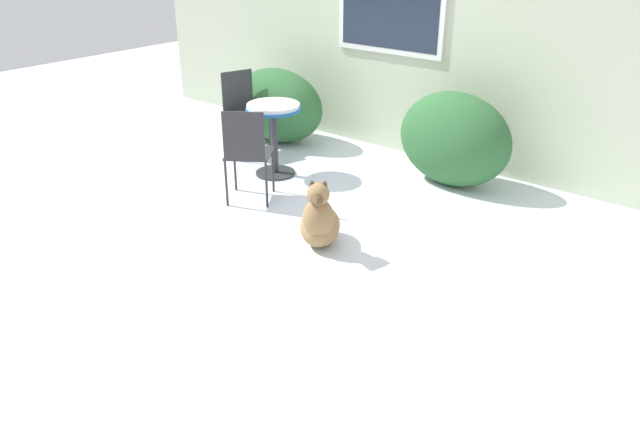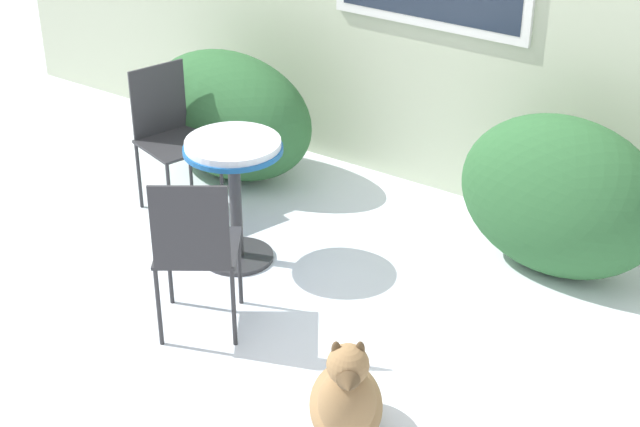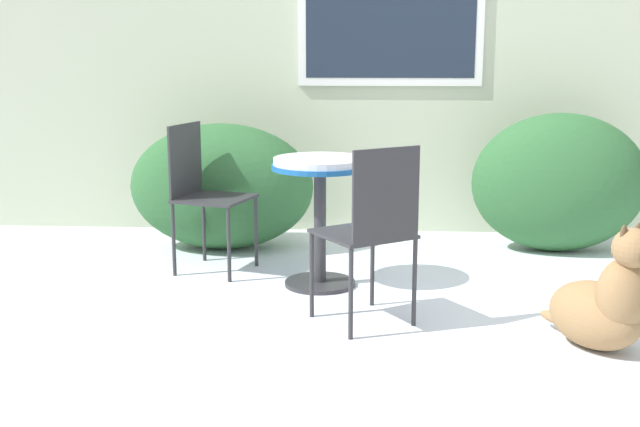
{
  "view_description": "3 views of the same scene",
  "coord_description": "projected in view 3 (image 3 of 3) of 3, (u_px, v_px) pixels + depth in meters",
  "views": [
    {
      "loc": [
        3.73,
        -3.97,
        2.53
      ],
      "look_at": [
        0.73,
        -0.27,
        0.28
      ],
      "focal_mm": 35.0,
      "sensor_mm": 36.0,
      "label": 1
    },
    {
      "loc": [
        2.62,
        -3.25,
        3.12
      ],
      "look_at": [
        0.0,
        0.6,
        0.55
      ],
      "focal_mm": 55.0,
      "sensor_mm": 36.0,
      "label": 2
    },
    {
      "loc": [
        -0.37,
        -4.03,
        1.44
      ],
      "look_at": [
        -0.66,
        0.68,
        0.45
      ],
      "focal_mm": 45.0,
      "sensor_mm": 36.0,
      "label": 3
    }
  ],
  "objects": [
    {
      "name": "patio_chair_far_side",
      "position": [
        371.0,
        226.0,
        4.09
      ],
      "size": [
        0.59,
        0.59,
        0.95
      ],
      "rotation": [
        0.0,
        0.0,
        3.73
      ],
      "color": "#2D2D30",
      "rests_on": "ground_plane"
    },
    {
      "name": "dog",
      "position": [
        605.0,
        305.0,
        3.82
      ],
      "size": [
        0.56,
        0.62,
        0.65
      ],
      "rotation": [
        0.0,
        0.0,
        0.6
      ],
      "color": "#937047",
      "rests_on": "ground_plane"
    },
    {
      "name": "ground_plane",
      "position": [
        437.0,
        325.0,
        4.21
      ],
      "size": [
        16.0,
        16.0,
        0.0
      ],
      "primitive_type": "plane",
      "color": "silver"
    },
    {
      "name": "shrub_middle",
      "position": [
        559.0,
        183.0,
        5.64
      ],
      "size": [
        1.22,
        0.64,
        0.98
      ],
      "color": "#2D6033",
      "rests_on": "ground_plane"
    },
    {
      "name": "shrub_left",
      "position": [
        222.0,
        187.0,
        5.72
      ],
      "size": [
        1.31,
        0.73,
        0.9
      ],
      "color": "#2D6033",
      "rests_on": "ground_plane"
    },
    {
      "name": "patio_chair_near_table",
      "position": [
        204.0,
        189.0,
        5.15
      ],
      "size": [
        0.53,
        0.53,
        0.95
      ],
      "rotation": [
        0.0,
        0.0,
        1.27
      ],
      "color": "#2D2D30",
      "rests_on": "ground_plane"
    },
    {
      "name": "house_wall",
      "position": [
        417.0,
        22.0,
        6.03
      ],
      "size": [
        8.0,
        0.1,
        3.17
      ],
      "color": "#B2BC9E",
      "rests_on": "ground_plane"
    },
    {
      "name": "patio_table",
      "position": [
        320.0,
        190.0,
        4.79
      ],
      "size": [
        0.58,
        0.58,
        0.79
      ],
      "color": "#2D2D30",
      "rests_on": "ground_plane"
    }
  ]
}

